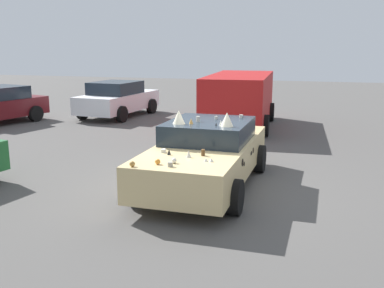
{
  "coord_description": "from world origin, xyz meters",
  "views": [
    {
      "loc": [
        -8.86,
        -2.29,
        2.94
      ],
      "look_at": [
        0.0,
        0.3,
        0.9
      ],
      "focal_mm": 41.92,
      "sensor_mm": 36.0,
      "label": 1
    }
  ],
  "objects": [
    {
      "name": "parked_van_row_back_center",
      "position": [
        7.25,
        0.61,
        1.09
      ],
      "size": [
        5.36,
        2.56,
        1.91
      ],
      "rotation": [
        0.0,
        0.0,
        3.2
      ],
      "color": "#B21919",
      "rests_on": "ground"
    },
    {
      "name": "parked_sedan_near_left",
      "position": [
        8.27,
        5.97,
        0.74
      ],
      "size": [
        4.28,
        2.36,
        1.47
      ],
      "rotation": [
        0.0,
        0.0,
        -0.1
      ],
      "color": "white",
      "rests_on": "ground"
    },
    {
      "name": "ground_plane",
      "position": [
        0.0,
        0.0,
        0.0
      ],
      "size": [
        60.0,
        60.0,
        0.0
      ],
      "primitive_type": "plane",
      "color": "#514F4C"
    },
    {
      "name": "art_car_decorated",
      "position": [
        0.05,
        -0.0,
        0.7
      ],
      "size": [
        4.64,
        2.14,
        1.65
      ],
      "rotation": [
        0.0,
        0.0,
        3.13
      ],
      "color": "#D8BC7F",
      "rests_on": "ground"
    }
  ]
}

